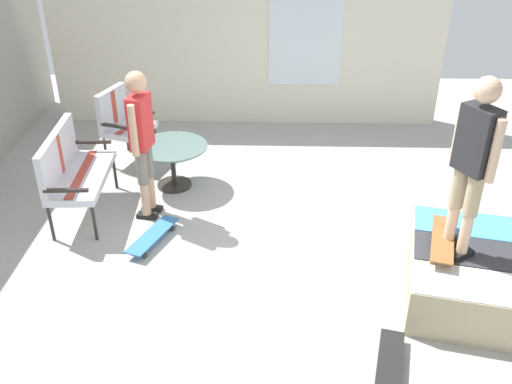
# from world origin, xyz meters

# --- Properties ---
(ground_plane) EXTENTS (12.00, 12.00, 0.10)m
(ground_plane) POSITION_xyz_m (0.00, 0.00, -0.05)
(ground_plane) COLOR #A8A8A3
(house_facade) EXTENTS (0.23, 6.00, 2.63)m
(house_facade) POSITION_xyz_m (3.80, 0.49, 1.32)
(house_facade) COLOR silver
(house_facade) RESTS_ON ground_plane
(skate_ramp) EXTENTS (1.80, 2.00, 0.49)m
(skate_ramp) POSITION_xyz_m (-0.50, -1.83, 0.24)
(skate_ramp) COLOR tan
(skate_ramp) RESTS_ON ground_plane
(patio_bench) EXTENTS (1.28, 0.62, 1.02)m
(patio_bench) POSITION_xyz_m (0.87, 2.38, 0.62)
(patio_bench) COLOR #2D2823
(patio_bench) RESTS_ON ground_plane
(patio_chair_near_house) EXTENTS (0.76, 0.72, 1.02)m
(patio_chair_near_house) POSITION_xyz_m (2.29, 2.14, 0.61)
(patio_chair_near_house) COLOR #2D2823
(patio_chair_near_house) RESTS_ON ground_plane
(patio_table) EXTENTS (0.90, 0.90, 0.57)m
(patio_table) POSITION_xyz_m (1.55, 1.34, 0.40)
(patio_table) COLOR #2D2823
(patio_table) RESTS_ON ground_plane
(person_watching) EXTENTS (0.47, 0.28, 1.74)m
(person_watching) POSITION_xyz_m (0.86, 1.52, 1.02)
(person_watching) COLOR black
(person_watching) RESTS_ON ground_plane
(person_skater) EXTENTS (0.43, 0.35, 1.68)m
(person_skater) POSITION_xyz_m (-0.49, -1.62, 1.46)
(person_skater) COLOR black
(person_skater) RESTS_ON skate_ramp
(skateboard_by_bench) EXTENTS (0.82, 0.48, 0.10)m
(skateboard_by_bench) POSITION_xyz_m (0.27, 1.37, 0.08)
(skateboard_by_bench) COLOR #3372B2
(skateboard_by_bench) RESTS_ON ground_plane
(skateboard_spare) EXTENTS (0.82, 0.39, 0.10)m
(skateboard_spare) POSITION_xyz_m (-1.53, -0.89, 0.08)
(skateboard_spare) COLOR black
(skateboard_spare) RESTS_ON ground_plane
(skateboard_on_ramp) EXTENTS (0.82, 0.41, 0.10)m
(skateboard_on_ramp) POSITION_xyz_m (-0.42, -1.52, 0.57)
(skateboard_on_ramp) COLOR brown
(skateboard_on_ramp) RESTS_ON skate_ramp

